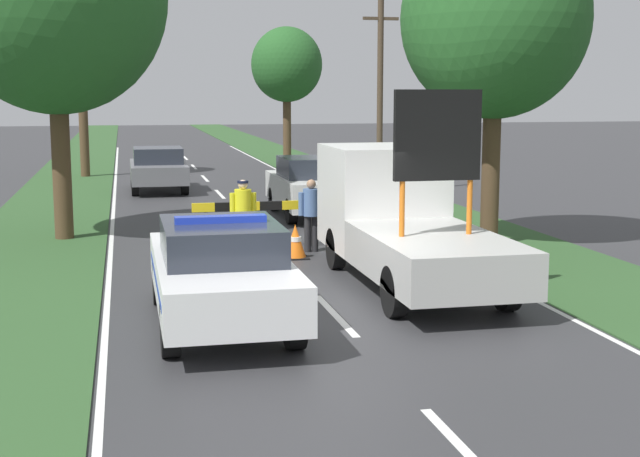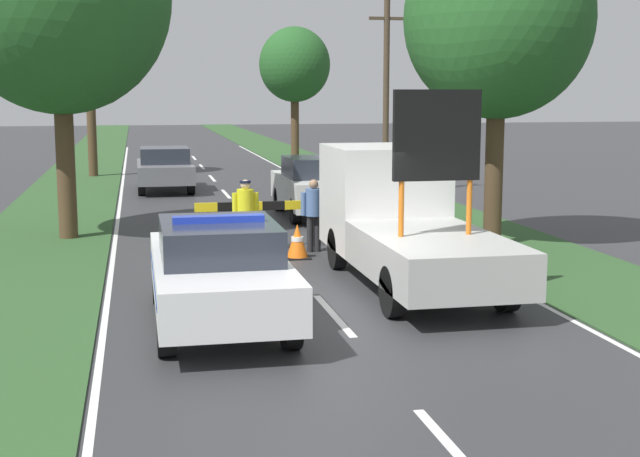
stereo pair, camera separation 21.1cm
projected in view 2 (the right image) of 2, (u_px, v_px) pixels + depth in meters
ground_plane at (334, 315)px, 13.89m from camera, size 160.00×160.00×0.00m
lane_markings at (242, 211)px, 25.82m from camera, size 7.08×61.61×0.01m
grass_verge_left at (74, 187)px, 32.21m from camera, size 3.17×120.00×0.03m
grass_verge_right at (352, 181)px, 34.28m from camera, size 3.17×120.00×0.03m
police_car at (219, 270)px, 13.23m from camera, size 1.91×4.95×1.66m
work_truck at (401, 217)px, 16.35m from camera, size 2.10×6.21×3.48m
road_barrier at (262, 209)px, 19.66m from camera, size 2.97×0.08×1.05m
police_officer at (246, 210)px, 19.03m from camera, size 0.57×0.36×1.59m
pedestrian_civilian at (314, 209)px, 19.25m from camera, size 0.57×0.36×1.58m
traffic_cone_near_police at (297, 241)px, 18.56m from camera, size 0.52×0.52×0.72m
traffic_cone_centre_front at (386, 227)px, 21.20m from camera, size 0.39×0.39×0.54m
traffic_cone_near_truck at (269, 248)px, 18.16m from camera, size 0.41×0.41×0.57m
traffic_cone_behind_barrier at (265, 233)px, 19.89m from camera, size 0.47×0.47×0.65m
traffic_cone_lane_edge at (271, 256)px, 17.26m from camera, size 0.42×0.42×0.58m
queued_car_van_white at (313, 186)px, 24.72m from camera, size 1.71×4.41×1.65m
queued_car_suv_grey at (165, 168)px, 31.05m from camera, size 1.88×4.33×1.53m
roadside_tree_near_right at (295, 65)px, 41.03m from camera, size 3.28×3.28×6.39m
roadside_tree_mid_left at (498, 20)px, 19.26m from camera, size 4.11×4.11×7.17m
roadside_tree_mid_right at (88, 39)px, 35.49m from camera, size 2.95×2.95×7.15m
utility_pole at (386, 95)px, 29.34m from camera, size 1.20×0.20×6.44m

